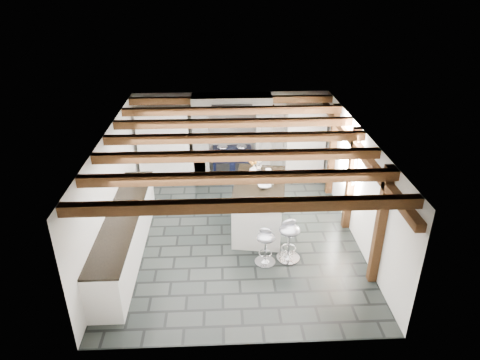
{
  "coord_description": "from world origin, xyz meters",
  "views": [
    {
      "loc": [
        -0.29,
        -7.69,
        5.16
      ],
      "look_at": [
        0.1,
        0.4,
        1.1
      ],
      "focal_mm": 32.0,
      "sensor_mm": 36.0,
      "label": 1
    }
  ],
  "objects_px": {
    "range_cooker": "(232,163)",
    "bar_stool_far": "(266,242)",
    "kitchen_island": "(259,205)",
    "bar_stool_near": "(289,236)"
  },
  "relations": [
    {
      "from": "range_cooker",
      "to": "kitchen_island",
      "type": "relative_size",
      "value": 0.46
    },
    {
      "from": "kitchen_island",
      "to": "bar_stool_far",
      "type": "xyz_separation_m",
      "value": [
        0.01,
        -1.34,
        -0.06
      ]
    },
    {
      "from": "bar_stool_near",
      "to": "bar_stool_far",
      "type": "relative_size",
      "value": 1.14
    },
    {
      "from": "range_cooker",
      "to": "bar_stool_far",
      "type": "bearing_deg",
      "value": -81.89
    },
    {
      "from": "kitchen_island",
      "to": "bar_stool_near",
      "type": "bearing_deg",
      "value": -60.58
    },
    {
      "from": "range_cooker",
      "to": "bar_stool_far",
      "type": "height_order",
      "value": "range_cooker"
    },
    {
      "from": "bar_stool_near",
      "to": "bar_stool_far",
      "type": "xyz_separation_m",
      "value": [
        -0.46,
        -0.1,
        -0.06
      ]
    },
    {
      "from": "range_cooker",
      "to": "bar_stool_far",
      "type": "xyz_separation_m",
      "value": [
        0.52,
        -3.68,
        -0.0
      ]
    },
    {
      "from": "range_cooker",
      "to": "kitchen_island",
      "type": "height_order",
      "value": "kitchen_island"
    },
    {
      "from": "range_cooker",
      "to": "bar_stool_far",
      "type": "relative_size",
      "value": 1.34
    }
  ]
}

